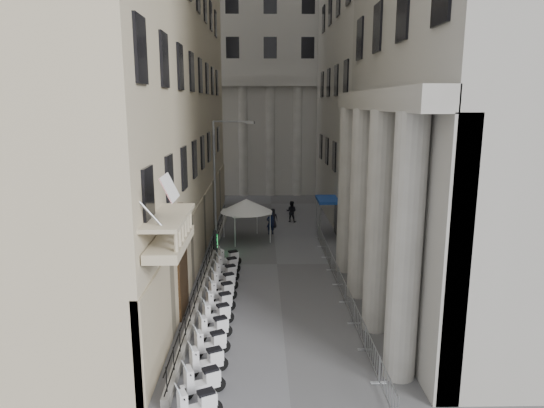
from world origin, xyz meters
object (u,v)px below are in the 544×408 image
at_px(security_tent, 254,207).
at_px(info_kiosk, 215,243).
at_px(pedestrian_b, 291,211).
at_px(street_lamp, 220,174).
at_px(pedestrian_a, 271,223).

height_order(security_tent, info_kiosk, security_tent).
xyz_separation_m(info_kiosk, pedestrian_b, (5.82, 9.16, 0.12)).
xyz_separation_m(street_lamp, info_kiosk, (-0.37, -0.60, -4.68)).
bearing_deg(pedestrian_a, pedestrian_b, -130.00).
distance_m(street_lamp, info_kiosk, 4.73).
bearing_deg(pedestrian_b, security_tent, 79.18).
xyz_separation_m(street_lamp, pedestrian_b, (5.45, 8.56, -4.56)).
bearing_deg(info_kiosk, security_tent, 40.03).
distance_m(info_kiosk, pedestrian_a, 6.47).
distance_m(info_kiosk, pedestrian_b, 10.85).
height_order(info_kiosk, pedestrian_a, pedestrian_a).
bearing_deg(street_lamp, security_tent, 63.70).
bearing_deg(pedestrian_b, info_kiosk, 74.24).
xyz_separation_m(security_tent, pedestrian_a, (1.26, 2.07, -1.77)).
relative_size(info_kiosk, pedestrian_a, 0.89).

